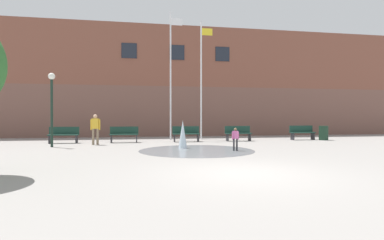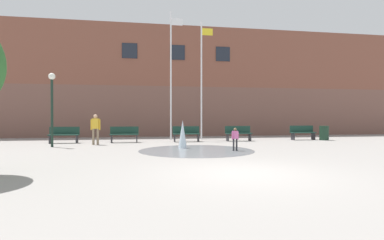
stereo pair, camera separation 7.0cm
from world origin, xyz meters
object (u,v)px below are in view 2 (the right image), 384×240
object	(u,v)px
park_bench_near_trashcan	(303,132)
flagpole_left	(171,72)
lamp_post_left_lane	(52,98)
park_bench_left_of_flagpoles	(124,134)
flagpole_right	(202,77)
adult_in_red	(96,127)
trash_can	(324,133)
park_bench_far_left	(64,135)
park_bench_under_left_flagpole	(186,134)
child_running	(235,137)
park_bench_under_right_flagpole	(238,133)

from	to	relation	value
park_bench_near_trashcan	flagpole_left	xyz separation A→B (m)	(-8.25, 1.46, 3.86)
park_bench_near_trashcan	lamp_post_left_lane	world-z (taller)	lamp_post_left_lane
park_bench_left_of_flagpoles	flagpole_right	xyz separation A→B (m)	(4.84, 1.68, 3.58)
adult_in_red	trash_can	distance (m)	13.76
park_bench_far_left	park_bench_left_of_flagpoles	size ratio (longest dim) A/B	1.00
adult_in_red	park_bench_under_left_flagpole	bearing A→B (deg)	-161.23
park_bench_far_left	lamp_post_left_lane	bearing A→B (deg)	-90.42
child_running	lamp_post_left_lane	size ratio (longest dim) A/B	0.28
park_bench_under_left_flagpole	child_running	size ratio (longest dim) A/B	1.62
park_bench_far_left	child_running	distance (m)	9.74
flagpole_right	park_bench_left_of_flagpoles	bearing A→B (deg)	-160.88
flagpole_right	adult_in_red	bearing A→B (deg)	-155.57
park_bench_under_right_flagpole	trash_can	size ratio (longest dim) A/B	1.78
flagpole_right	trash_can	xyz separation A→B (m)	(7.47, -1.89, -3.61)
park_bench_far_left	park_bench_left_of_flagpoles	bearing A→B (deg)	-2.01
park_bench_far_left	trash_can	bearing A→B (deg)	-1.22
park_bench_near_trashcan	child_running	size ratio (longest dim) A/B	1.62
flagpole_right	lamp_post_left_lane	xyz separation A→B (m)	(-8.14, -3.73, -1.70)
adult_in_red	child_running	size ratio (longest dim) A/B	1.61
flagpole_left	trash_can	xyz separation A→B (m)	(9.47, -1.89, -3.89)
park_bench_near_trashcan	trash_can	bearing A→B (deg)	-19.59
adult_in_red	flagpole_left	xyz separation A→B (m)	(4.25, 2.84, 3.41)
park_bench_far_left	park_bench_left_of_flagpoles	world-z (taller)	same
adult_in_red	lamp_post_left_lane	xyz separation A→B (m)	(-1.89, -0.89, 1.43)
park_bench_near_trashcan	child_running	bearing A→B (deg)	-139.20
child_running	trash_can	bearing A→B (deg)	-103.14
adult_in_red	flagpole_left	world-z (taller)	flagpole_left
park_bench_left_of_flagpoles	flagpole_left	size ratio (longest dim) A/B	0.20
park_bench_left_of_flagpoles	adult_in_red	distance (m)	1.88
child_running	park_bench_near_trashcan	bearing A→B (deg)	-95.85
park_bench_left_of_flagpoles	park_bench_under_left_flagpole	world-z (taller)	same
flagpole_left	flagpole_right	size ratio (longest dim) A/B	1.07
park_bench_left_of_flagpoles	flagpole_left	world-z (taller)	flagpole_left
park_bench_left_of_flagpoles	lamp_post_left_lane	world-z (taller)	lamp_post_left_lane
adult_in_red	trash_can	world-z (taller)	adult_in_red
park_bench_left_of_flagpoles	park_bench_under_right_flagpole	distance (m)	6.77
park_bench_far_left	park_bench_near_trashcan	world-z (taller)	same
adult_in_red	park_bench_near_trashcan	bearing A→B (deg)	-167.75
park_bench_near_trashcan	flagpole_left	distance (m)	9.22
park_bench_far_left	park_bench_under_right_flagpole	size ratio (longest dim) A/B	1.00
child_running	flagpole_right	world-z (taller)	flagpole_right
park_bench_under_right_flagpole	flagpole_right	world-z (taller)	flagpole_right
park_bench_far_left	park_bench_under_right_flagpole	xyz separation A→B (m)	(10.05, -0.10, 0.00)
lamp_post_left_lane	trash_can	distance (m)	15.83
trash_can	adult_in_red	bearing A→B (deg)	-176.07
child_running	lamp_post_left_lane	distance (m)	8.96
park_bench_near_trashcan	flagpole_right	bearing A→B (deg)	166.84
child_running	trash_can	distance (m)	8.84
park_bench_under_left_flagpole	park_bench_under_right_flagpole	bearing A→B (deg)	0.78
park_bench_near_trashcan	trash_can	distance (m)	1.29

